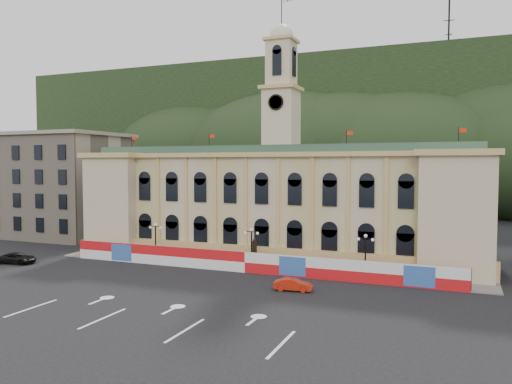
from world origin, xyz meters
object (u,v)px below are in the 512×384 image
at_px(statue, 255,258).
at_px(black_suv, 17,258).
at_px(lamp_center, 252,245).
at_px(red_sedan, 293,285).

height_order(statue, black_suv, statue).
distance_m(statue, lamp_center, 2.14).
bearing_deg(statue, red_sedan, -48.48).
bearing_deg(statue, black_suv, -162.80).
relative_size(statue, lamp_center, 0.72).
xyz_separation_m(statue, red_sedan, (8.03, -9.07, -0.54)).
bearing_deg(lamp_center, black_suv, -164.56).
height_order(lamp_center, red_sedan, lamp_center).
distance_m(red_sedan, black_suv, 38.03).
bearing_deg(red_sedan, lamp_center, 36.56).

